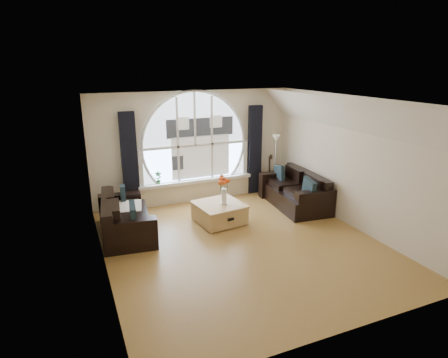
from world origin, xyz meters
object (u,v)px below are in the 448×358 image
coffee_chest (219,212)px  floor_lamp (275,166)px  sofa_left (126,216)px  vase_flowers (224,187)px  guitar (268,173)px  potted_plant (158,178)px  sofa_right (295,190)px

coffee_chest → floor_lamp: size_ratio=0.60×
sofa_left → floor_lamp: floor_lamp is taller
vase_flowers → coffee_chest: bearing=138.6°
guitar → potted_plant: size_ratio=3.43×
floor_lamp → potted_plant: bearing=171.1°
sofa_right → floor_lamp: size_ratio=1.16×
sofa_left → coffee_chest: sofa_left is taller
coffee_chest → floor_lamp: bearing=20.4°
sofa_left → vase_flowers: (2.03, -0.24, 0.42)m
sofa_right → floor_lamp: (-0.05, 0.86, 0.40)m
sofa_left → sofa_right: (3.97, 0.02, 0.00)m
sofa_left → coffee_chest: 1.96m
sofa_right → floor_lamp: bearing=98.8°
guitar → sofa_right: bearing=-65.6°
sofa_right → floor_lamp: 0.95m
potted_plant → vase_flowers: bearing=-56.7°
guitar → potted_plant: guitar is taller
vase_flowers → guitar: vase_flowers is taller
coffee_chest → vase_flowers: (0.08, -0.07, 0.58)m
sofa_left → vase_flowers: 2.08m
vase_flowers → floor_lamp: (1.89, 1.11, -0.02)m
floor_lamp → potted_plant: 2.96m
coffee_chest → potted_plant: 1.84m
coffee_chest → potted_plant: size_ratio=3.10×
coffee_chest → vase_flowers: 0.59m
sofa_right → potted_plant: 3.27m
sofa_left → floor_lamp: (3.92, 0.87, 0.40)m
floor_lamp → sofa_right: bearing=-86.6°
sofa_right → coffee_chest: (-2.02, -0.19, -0.17)m
coffee_chest → potted_plant: potted_plant is taller
floor_lamp → potted_plant: floor_lamp is taller
sofa_left → vase_flowers: size_ratio=2.54×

